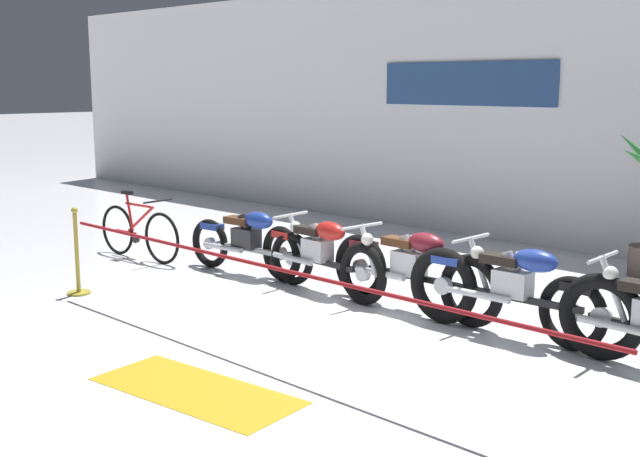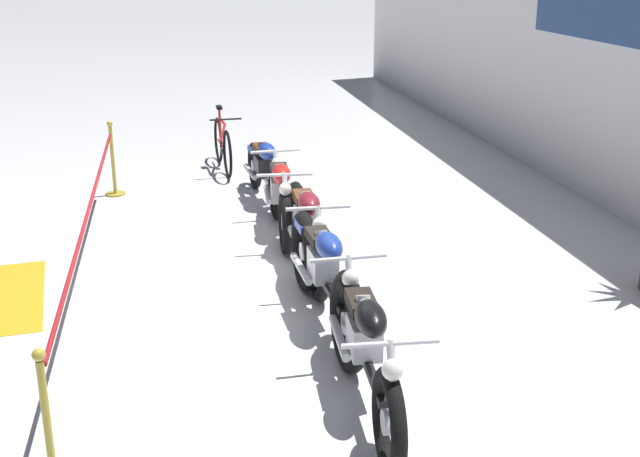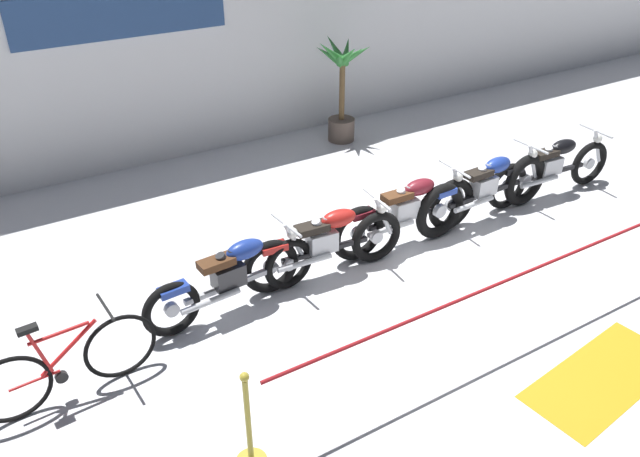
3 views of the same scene
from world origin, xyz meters
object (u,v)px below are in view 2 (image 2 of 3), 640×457
Objects in this scene: bicycle at (223,145)px; motorcycle_black_4 at (365,347)px; stanchion_mid_left at (51,452)px; motorcycle_blue_0 at (265,170)px; motorcycle_red_1 at (280,195)px; motorcycle_maroon_2 at (307,229)px; stanchion_far_left at (101,190)px; floor_banner at (3,297)px; motorcycle_blue_3 at (324,276)px.

motorcycle_black_4 is at bearing 4.25° from bicycle.
motorcycle_blue_0 is at bearing 161.49° from stanchion_mid_left.
bicycle is (-3.17, -0.47, -0.07)m from motorcycle_red_1.
motorcycle_maroon_2 is 2.47m from stanchion_far_left.
motorcycle_blue_0 is 0.32× the size of stanchion_far_left.
stanchion_far_left is 6.50× the size of stanchion_mid_left.
motorcycle_blue_0 reaches higher than floor_banner.
motorcycle_blue_3 is at bearing 135.97° from stanchion_mid_left.
stanchion_far_left is (-1.17, -2.17, 0.21)m from motorcycle_maroon_2.
motorcycle_red_1 is 1.18× the size of floor_banner.
motorcycle_red_1 is at bearing -179.48° from motorcycle_blue_3.
bicycle is 0.25× the size of stanchion_far_left.
motorcycle_red_1 is 4.05m from motorcycle_black_4.
stanchion_mid_left reaches higher than motorcycle_blue_0.
stanchion_mid_left is (6.08, -2.03, -0.10)m from motorcycle_blue_0.
motorcycle_black_4 is 4.02m from floor_banner.
stanchion_far_left reaches higher than motorcycle_black_4.
bicycle is 8.15m from stanchion_mid_left.
bicycle is at bearing -175.13° from motorcycle_blue_3.
motorcycle_maroon_2 is at bearing 179.38° from motorcycle_black_4.
motorcycle_blue_3 is (1.33, -0.07, 0.00)m from motorcycle_maroon_2.
bicycle is 5.28m from floor_banner.
motorcycle_blue_0 is 6.41m from stanchion_mid_left.
motorcycle_blue_3 reaches higher than bicycle.
motorcycle_blue_3 is 1.39m from motorcycle_black_4.
stanchion_far_left is (1.41, -2.03, 0.23)m from motorcycle_blue_0.
motorcycle_maroon_2 is at bearing 86.00° from floor_banner.
motorcycle_black_4 is 2.29× the size of stanchion_mid_left.
motorcycle_black_4 is 7.24m from bicycle.
floor_banner is at bearing -130.31° from motorcycle_black_4.
motorcycle_maroon_2 is at bearing 2.97° from motorcycle_blue_0.
motorcycle_blue_0 is at bearing 126.07° from floor_banner.
motorcycle_maroon_2 is 2.73m from motorcycle_black_4.
floor_banner is at bearing -47.22° from motorcycle_blue_0.
motorcycle_blue_3 reaches higher than motorcycle_red_1.
bicycle is (-1.92, -0.43, -0.07)m from motorcycle_blue_0.
stanchion_mid_left is (0.78, -2.14, -0.11)m from motorcycle_black_4.
motorcycle_red_1 is 1.25× the size of bicycle.
motorcycle_maroon_2 is at bearing 61.74° from stanchion_far_left.
motorcycle_blue_3 is at bearing -178.37° from motorcycle_black_4.
floor_banner is (-3.36, -0.90, -0.35)m from stanchion_mid_left.
motorcycle_blue_3 is at bearing 61.70° from floor_banner.
motorcycle_blue_0 is at bearing 12.70° from bicycle.
motorcycle_blue_0 is 2.58m from motorcycle_maroon_2.
stanchion_mid_left is at bearing -44.03° from motorcycle_blue_3.
motorcycle_black_4 is 0.35× the size of stanchion_far_left.
stanchion_far_left reaches higher than motorcycle_blue_3.
motorcycle_red_1 is at bearing -179.10° from motorcycle_black_4.
bicycle is at bearing 144.89° from floor_banner.
motorcycle_red_1 is 3.20m from bicycle.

